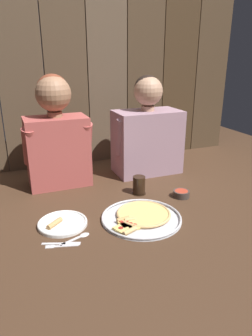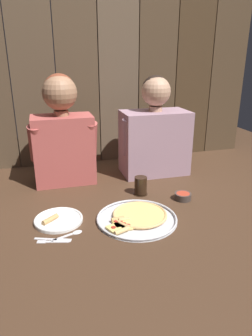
{
  "view_description": "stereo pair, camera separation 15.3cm",
  "coord_description": "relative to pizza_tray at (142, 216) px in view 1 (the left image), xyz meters",
  "views": [
    {
      "loc": [
        -0.53,
        -1.23,
        0.71
      ],
      "look_at": [
        -0.0,
        0.1,
        0.18
      ],
      "focal_mm": 32.72,
      "sensor_mm": 36.0,
      "label": 1
    },
    {
      "loc": [
        -0.39,
        -1.28,
        0.71
      ],
      "look_at": [
        -0.0,
        0.1,
        0.18
      ],
      "focal_mm": 32.72,
      "sensor_mm": 36.0,
      "label": 2
    }
  ],
  "objects": [
    {
      "name": "diner_right",
      "position": [
        0.28,
        0.55,
        0.25
      ],
      "size": [
        0.44,
        0.24,
        0.6
      ],
      "color": "gray",
      "rests_on": "ground"
    },
    {
      "name": "dinner_plate",
      "position": [
        -0.35,
        0.08,
        -0.0
      ],
      "size": [
        0.22,
        0.22,
        0.03
      ],
      "color": "white",
      "rests_on": "ground"
    },
    {
      "name": "table_fork",
      "position": [
        -0.39,
        -0.08,
        -0.01
      ],
      "size": [
        0.13,
        0.05,
        0.01
      ],
      "color": "silver",
      "rests_on": "ground"
    },
    {
      "name": "table_knife",
      "position": [
        -0.38,
        -0.07,
        -0.01
      ],
      "size": [
        0.15,
        0.07,
        0.01
      ],
      "color": "silver",
      "rests_on": "ground"
    },
    {
      "name": "ground_plane",
      "position": [
        0.0,
        0.1,
        -0.01
      ],
      "size": [
        3.2,
        3.2,
        0.0
      ],
      "primitive_type": "plane",
      "color": "#422B1C"
    },
    {
      "name": "drinking_glass",
      "position": [
        0.1,
        0.25,
        0.04
      ],
      "size": [
        0.08,
        0.08,
        0.1
      ],
      "color": "black",
      "rests_on": "ground"
    },
    {
      "name": "table_spoon",
      "position": [
        -0.3,
        -0.05,
        -0.01
      ],
      "size": [
        0.14,
        0.07,
        0.01
      ],
      "color": "silver",
      "rests_on": "ground"
    },
    {
      "name": "dipping_bowl",
      "position": [
        0.29,
        0.13,
        0.01
      ],
      "size": [
        0.09,
        0.09,
        0.03
      ],
      "color": "#3D332D",
      "rests_on": "ground"
    },
    {
      "name": "wooden_backdrop_wall",
      "position": [
        0.0,
        0.89,
        0.74
      ],
      "size": [
        2.19,
        0.03,
        1.49
      ],
      "color": "#483624",
      "rests_on": "ground"
    },
    {
      "name": "pizza_tray",
      "position": [
        0.0,
        0.0,
        0.0
      ],
      "size": [
        0.37,
        0.37,
        0.03
      ],
      "color": "silver",
      "rests_on": "ground"
    },
    {
      "name": "diner_left",
      "position": [
        -0.27,
        0.55,
        0.29
      ],
      "size": [
        0.38,
        0.22,
        0.62
      ],
      "color": "#AD4C47",
      "rests_on": "ground"
    }
  ]
}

